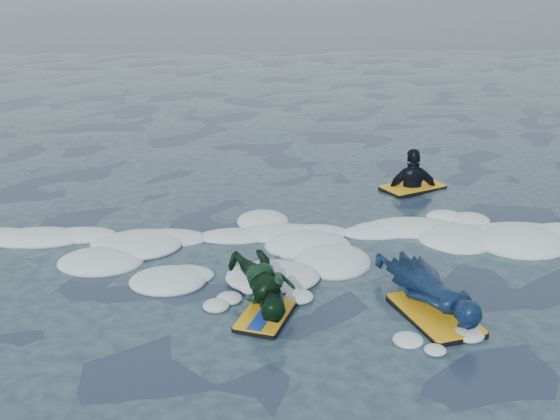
# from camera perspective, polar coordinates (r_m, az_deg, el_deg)

# --- Properties ---
(ground) EXTENTS (120.00, 120.00, 0.00)m
(ground) POSITION_cam_1_polar(r_m,az_deg,el_deg) (8.29, -4.76, -6.48)
(ground) COLOR #1A2740
(ground) RESTS_ON ground
(foam_band) EXTENTS (12.00, 3.10, 0.30)m
(foam_band) POSITION_cam_1_polar(r_m,az_deg,el_deg) (9.22, -4.60, -3.61)
(foam_band) COLOR white
(foam_band) RESTS_ON ground
(prone_woman_unit) EXTENTS (1.12, 1.82, 0.45)m
(prone_woman_unit) POSITION_cam_1_polar(r_m,az_deg,el_deg) (7.90, 12.14, -6.43)
(prone_woman_unit) COLOR black
(prone_woman_unit) RESTS_ON ground
(prone_child_unit) EXTENTS (0.85, 1.41, 0.52)m
(prone_child_unit) POSITION_cam_1_polar(r_m,az_deg,el_deg) (7.71, -1.17, -6.33)
(prone_child_unit) COLOR black
(prone_child_unit) RESTS_ON ground
(waiting_rider_unit) EXTENTS (1.18, 0.97, 1.55)m
(waiting_rider_unit) POSITION_cam_1_polar(r_m,az_deg,el_deg) (11.91, 10.70, 1.32)
(waiting_rider_unit) COLOR black
(waiting_rider_unit) RESTS_ON ground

